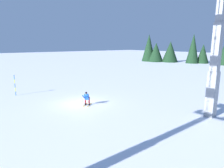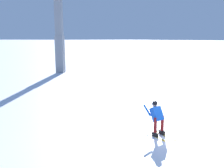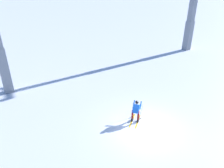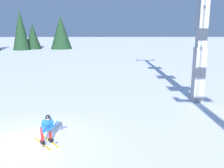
{
  "view_description": "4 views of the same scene",
  "coord_description": "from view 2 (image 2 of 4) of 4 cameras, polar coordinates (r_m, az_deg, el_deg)",
  "views": [
    {
      "loc": [
        9.56,
        17.07,
        5.92
      ],
      "look_at": [
        -0.6,
        4.25,
        2.6
      ],
      "focal_mm": 31.83,
      "sensor_mm": 36.0,
      "label": 1
    },
    {
      "loc": [
        -10.43,
        1.7,
        4.18
      ],
      "look_at": [
        -0.37,
        2.76,
        2.15
      ],
      "focal_mm": 41.82,
      "sensor_mm": 36.0,
      "label": 2
    },
    {
      "loc": [
        -7.68,
        -7.89,
        8.36
      ],
      "look_at": [
        -1.14,
        2.2,
        2.46
      ],
      "focal_mm": 33.51,
      "sensor_mm": 36.0,
      "label": 3
    },
    {
      "loc": [
        10.26,
        3.57,
        5.06
      ],
      "look_at": [
        -0.6,
        3.8,
        2.61
      ],
      "focal_mm": 40.17,
      "sensor_mm": 36.0,
      "label": 4
    }
  ],
  "objects": [
    {
      "name": "ground_plane",
      "position": [
        11.36,
        14.45,
        -10.64
      ],
      "size": [
        260.0,
        260.0,
        0.0
      ],
      "primitive_type": "plane",
      "color": "white"
    },
    {
      "name": "skier_carving_main",
      "position": [
        10.92,
        9.73,
        -6.88
      ],
      "size": [
        1.55,
        1.41,
        1.53
      ],
      "color": "yellow",
      "rests_on": "ground_plane"
    },
    {
      "name": "lift_tower_far",
      "position": [
        27.55,
        -11.52,
        12.61
      ],
      "size": [
        0.82,
        2.65,
        11.88
      ],
      "color": "gray",
      "rests_on": "ground_plane"
    }
  ]
}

